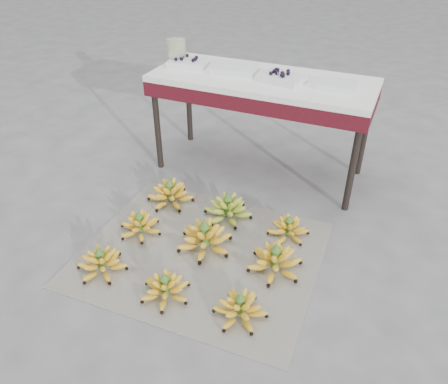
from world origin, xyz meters
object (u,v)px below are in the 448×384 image
at_px(bunch_mid_right, 275,261).
at_px(tray_right, 282,78).
at_px(bunch_back_left, 170,194).
at_px(bunch_mid_center, 205,238).
at_px(bunch_back_right, 288,229).
at_px(tray_far_left, 188,63).
at_px(bunch_front_right, 240,308).
at_px(tray_far_right, 336,85).
at_px(newspaper_mat, 201,253).
at_px(vendor_table, 262,89).
at_px(glass_jar, 177,51).
at_px(bunch_front_left, 102,263).
at_px(bunch_front_center, 165,288).
at_px(bunch_back_center, 228,209).
at_px(bunch_mid_left, 140,225).
at_px(tray_left, 235,69).

distance_m(bunch_mid_right, tray_right, 1.14).
bearing_deg(bunch_back_left, bunch_mid_center, -46.37).
height_order(bunch_back_left, bunch_back_right, bunch_back_left).
height_order(bunch_back_right, tray_far_left, tray_far_left).
xyz_separation_m(bunch_mid_center, bunch_back_right, (0.39, 0.28, -0.02)).
xyz_separation_m(bunch_front_right, tray_right, (-0.23, 1.26, 0.64)).
bearing_deg(tray_right, tray_far_right, 3.80).
height_order(bunch_front_right, bunch_back_right, bunch_front_right).
height_order(newspaper_mat, vendor_table, vendor_table).
xyz_separation_m(bunch_front_right, glass_jar, (-1.00, 1.32, 0.70)).
relative_size(newspaper_mat, bunch_front_left, 4.73).
distance_m(bunch_front_center, bunch_mid_right, 0.57).
height_order(bunch_back_left, tray_far_left, tray_far_left).
bearing_deg(bunch_back_center, bunch_front_left, -111.13).
bearing_deg(bunch_front_center, tray_right, 105.16).
relative_size(bunch_front_center, tray_right, 1.10).
height_order(bunch_front_left, bunch_back_right, bunch_front_left).
distance_m(bunch_front_left, bunch_mid_left, 0.35).
xyz_separation_m(bunch_mid_left, bunch_back_right, (0.79, 0.31, -0.00)).
distance_m(bunch_back_center, tray_right, 0.87).
bearing_deg(tray_right, bunch_back_center, -100.80).
bearing_deg(tray_left, bunch_front_center, -81.88).
height_order(bunch_front_right, tray_left, tray_left).
bearing_deg(bunch_front_right, newspaper_mat, 138.82).
bearing_deg(bunch_front_left, bunch_front_center, -1.10).
distance_m(newspaper_mat, bunch_back_center, 0.36).
bearing_deg(tray_far_left, bunch_front_right, -55.17).
xyz_separation_m(newspaper_mat, vendor_table, (-0.02, 0.97, 0.60)).
relative_size(bunch_mid_right, tray_far_left, 1.33).
bearing_deg(tray_far_right, tray_far_left, 179.02).
xyz_separation_m(newspaper_mat, tray_right, (0.12, 0.94, 0.70)).
xyz_separation_m(bunch_mid_left, bunch_mid_right, (0.80, 0.01, 0.01)).
xyz_separation_m(bunch_front_left, vendor_table, (0.39, 1.29, 0.54)).
xyz_separation_m(newspaper_mat, bunch_mid_right, (0.41, 0.04, 0.06)).
height_order(bunch_front_right, bunch_mid_left, bunch_front_right).
height_order(bunch_mid_right, glass_jar, glass_jar).
relative_size(bunch_front_right, tray_far_right, 1.10).
xyz_separation_m(bunch_back_left, bunch_back_center, (0.39, -0.00, -0.00)).
relative_size(bunch_front_left, bunch_mid_left, 0.83).
bearing_deg(tray_right, bunch_front_right, -79.41).
bearing_deg(glass_jar, tray_right, -4.76).
bearing_deg(tray_far_left, vendor_table, -0.99).
xyz_separation_m(bunch_front_right, bunch_mid_left, (-0.75, 0.34, -0.00)).
distance_m(tray_far_left, tray_right, 0.67).
xyz_separation_m(newspaper_mat, bunch_mid_center, (0.00, 0.05, 0.07)).
height_order(bunch_front_center, tray_far_right, tray_far_right).
distance_m(bunch_mid_left, bunch_mid_center, 0.40).
bearing_deg(bunch_front_left, bunch_mid_center, 44.67).
xyz_separation_m(bunch_mid_left, vendor_table, (0.38, 0.94, 0.54)).
xyz_separation_m(vendor_table, tray_right, (0.14, -0.03, 0.10)).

